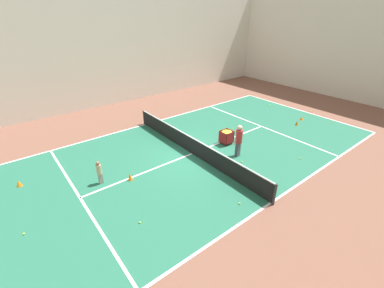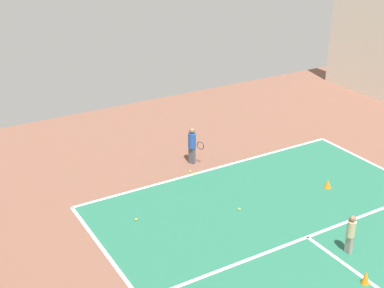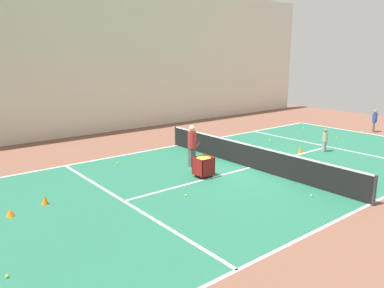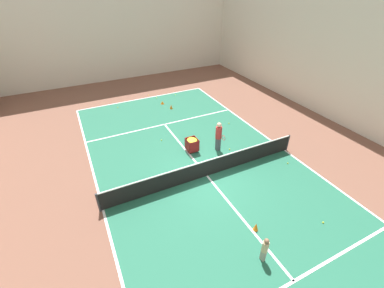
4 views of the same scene
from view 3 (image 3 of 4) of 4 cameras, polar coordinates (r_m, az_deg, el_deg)
The scene contains 29 objects.
ground_plane at distance 15.39m, azimuth 8.76°, elevation -3.59°, with size 35.52×35.52×0.00m, color brown.
court_playing_area at distance 15.38m, azimuth 8.76°, elevation -3.58°, with size 9.89×20.87×0.00m.
line_baseline_near at distance 23.95m, azimuth 25.94°, elevation 1.31°, with size 9.89×0.10×0.00m, color white.
line_sideline_left at distance 12.78m, azimuth 25.45°, elevation -8.31°, with size 0.10×20.87×0.00m, color white.
line_sideline_right at distance 18.94m, azimuth -2.29°, elevation -0.21°, with size 0.10×20.87×0.00m, color white.
line_service_near at distance 19.88m, azimuth 20.05°, elevation -0.38°, with size 9.89×0.10×0.00m, color white.
line_service_far at distance 12.01m, azimuth -10.36°, elevation -8.56°, with size 9.89×0.10×0.00m, color white.
line_centre_service at distance 15.38m, azimuth 8.76°, elevation -3.57°, with size 0.10×11.48×0.00m, color white.
hall_enclosure_right at distance 22.99m, azimuth -10.65°, elevation 12.75°, with size 0.15×31.82×8.58m.
tennis_net at distance 15.25m, azimuth 8.83°, elevation -1.80°, with size 10.19×0.10×0.96m.
player_near_baseline at distance 24.64m, azimuth 26.07°, elevation 3.38°, with size 0.42×0.57×1.32m.
coach_at_net at distance 15.14m, azimuth 0.01°, elevation 0.15°, with size 0.39×0.68×1.72m.
child_midcourt at distance 18.64m, azimuth 19.62°, elevation 0.77°, with size 0.22×0.22×1.10m.
ball_cart at distance 13.92m, azimuth 1.77°, elevation -2.84°, with size 0.60×0.63×0.79m.
training_cone_1 at distance 11.90m, azimuth -25.97°, elevation -9.39°, with size 0.25×0.25×0.22m, color orange.
training_cone_2 at distance 12.38m, azimuth -21.52°, elevation -7.88°, with size 0.21×0.21×0.31m, color orange.
training_cone_3 at distance 18.14m, azimuth 16.17°, elevation -0.79°, with size 0.20×0.20×0.34m, color orange.
tennis_ball_0 at distance 8.95m, azimuth -26.38°, elevation -17.61°, with size 0.07×0.07×0.07m, color yellow.
tennis_ball_1 at distance 15.99m, azimuth -11.29°, elevation -2.90°, with size 0.07×0.07×0.07m, color yellow.
tennis_ball_2 at distance 14.79m, azimuth 7.61°, elevation -4.10°, with size 0.07×0.07×0.07m, color yellow.
tennis_ball_3 at distance 18.99m, azimuth 1.44°, elevation -0.07°, with size 0.07×0.07×0.07m, color yellow.
tennis_ball_4 at distance 24.44m, azimuth 24.45°, elevation 1.75°, with size 0.07×0.07×0.07m, color yellow.
tennis_ball_8 at distance 12.75m, azimuth 17.71°, elevation -7.52°, with size 0.07×0.07×0.07m, color yellow.
tennis_ball_9 at distance 20.41m, azimuth 11.73°, elevation 0.60°, with size 0.07×0.07×0.07m, color yellow.
tennis_ball_10 at distance 24.24m, azimuth 24.32°, elevation 1.68°, with size 0.07×0.07×0.07m, color yellow.
tennis_ball_11 at distance 22.00m, azimuth 21.16°, elevation 0.88°, with size 0.07×0.07×0.07m, color yellow.
tennis_ball_12 at distance 16.01m, azimuth -0.45°, elevation -2.62°, with size 0.07×0.07×0.07m, color yellow.
tennis_ball_13 at distance 12.20m, azimuth -0.94°, elevation -7.80°, with size 0.07×0.07×0.07m, color yellow.
tennis_ball_14 at distance 24.33m, azimuth 16.65°, elevation 2.35°, with size 0.07×0.07×0.07m, color yellow.
Camera 3 is at (-9.88, 10.93, 4.43)m, focal length 35.00 mm.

